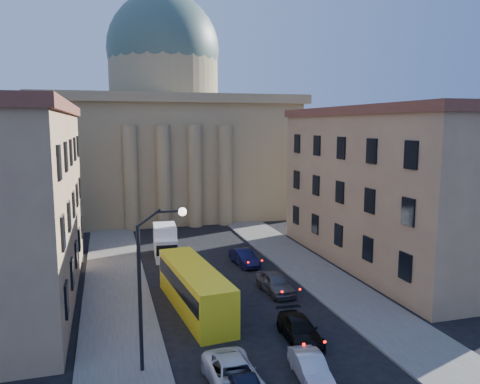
# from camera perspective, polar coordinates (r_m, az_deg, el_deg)

# --- Properties ---
(sidewalk_left) EXTENTS (5.00, 60.00, 0.15)m
(sidewalk_left) POSITION_cam_1_polar(r_m,az_deg,el_deg) (36.23, -14.70, -13.11)
(sidewalk_left) COLOR #56544F
(sidewalk_left) RESTS_ON ground
(sidewalk_right) EXTENTS (5.00, 60.00, 0.15)m
(sidewalk_right) POSITION_cam_1_polar(r_m,az_deg,el_deg) (40.22, 10.76, -10.80)
(sidewalk_right) COLOR #56544F
(sidewalk_right) RESTS_ON ground
(church) EXTENTS (68.02, 28.76, 36.60)m
(church) POSITION_cam_1_polar(r_m,az_deg,el_deg) (71.84, -9.06, 7.19)
(church) COLOR #847151
(church) RESTS_ON ground
(building_right) EXTENTS (11.60, 26.60, 14.70)m
(building_right) POSITION_cam_1_polar(r_m,az_deg,el_deg) (46.21, 18.19, 0.78)
(building_right) COLOR tan
(building_right) RESTS_ON ground
(street_lamp) EXTENTS (2.62, 0.44, 8.83)m
(street_lamp) POSITION_cam_1_polar(r_m,az_deg,el_deg) (25.13, -10.95, -10.04)
(street_lamp) COLOR black
(street_lamp) RESTS_ON ground
(car_right_near) EXTENTS (1.79, 4.11, 1.32)m
(car_right_near) POSITION_cam_1_polar(r_m,az_deg,el_deg) (26.00, 8.60, -20.46)
(car_right_near) COLOR #B0B1B8
(car_right_near) RESTS_ON ground
(car_left_mid) EXTENTS (2.51, 5.28, 1.46)m
(car_left_mid) POSITION_cam_1_polar(r_m,az_deg,el_deg) (24.93, -0.71, -21.52)
(car_left_mid) COLOR silver
(car_left_mid) RESTS_ON ground
(car_right_mid) EXTENTS (2.19, 4.82, 1.37)m
(car_right_mid) POSITION_cam_1_polar(r_m,az_deg,el_deg) (29.96, 7.28, -16.32)
(car_right_mid) COLOR black
(car_right_mid) RESTS_ON ground
(car_right_far) EXTENTS (2.17, 4.74, 1.58)m
(car_right_far) POSITION_cam_1_polar(r_m,az_deg,el_deg) (37.42, 4.34, -10.99)
(car_right_far) COLOR #49494D
(car_right_far) RESTS_ON ground
(car_right_distant) EXTENTS (2.01, 4.60, 1.47)m
(car_right_distant) POSITION_cam_1_polar(r_m,az_deg,el_deg) (44.30, 0.50, -7.95)
(car_right_distant) COLOR black
(car_right_distant) RESTS_ON ground
(city_bus) EXTENTS (3.65, 11.36, 3.14)m
(city_bus) POSITION_cam_1_polar(r_m,az_deg,el_deg) (33.92, -5.59, -11.45)
(city_bus) COLOR yellow
(city_bus) RESTS_ON ground
(box_truck) EXTENTS (2.52, 5.64, 3.02)m
(box_truck) POSITION_cam_1_polar(r_m,az_deg,el_deg) (47.42, -9.08, -6.10)
(box_truck) COLOR white
(box_truck) RESTS_ON ground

